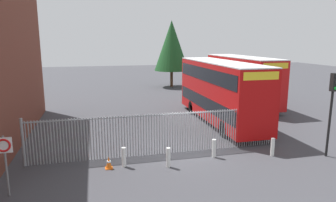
{
  "coord_description": "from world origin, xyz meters",
  "views": [
    {
      "loc": [
        -4.58,
        -14.73,
        5.86
      ],
      "look_at": [
        0.0,
        4.0,
        2.0
      ],
      "focal_mm": 32.31,
      "sensor_mm": 36.0,
      "label": 1
    }
  ],
  "objects_px": {
    "double_decker_bus_near_gate": "(220,89)",
    "bollard_near_right": "(214,148)",
    "bollard_far_right": "(273,147)",
    "bollard_center_front": "(168,157)",
    "speed_limit_sign_post": "(4,152)",
    "traffic_light_kerbside": "(332,100)",
    "double_decker_bus_behind_fence_left": "(241,78)",
    "traffic_cone_by_gate": "(109,163)",
    "bollard_near_left": "(124,157)"
  },
  "relations": [
    {
      "from": "double_decker_bus_near_gate",
      "to": "double_decker_bus_behind_fence_left",
      "type": "distance_m",
      "value": 7.34
    },
    {
      "from": "double_decker_bus_near_gate",
      "to": "traffic_light_kerbside",
      "type": "xyz_separation_m",
      "value": [
        2.73,
        -7.52,
        0.56
      ]
    },
    {
      "from": "double_decker_bus_behind_fence_left",
      "to": "traffic_light_kerbside",
      "type": "height_order",
      "value": "double_decker_bus_behind_fence_left"
    },
    {
      "from": "double_decker_bus_behind_fence_left",
      "to": "bollard_far_right",
      "type": "height_order",
      "value": "double_decker_bus_behind_fence_left"
    },
    {
      "from": "double_decker_bus_near_gate",
      "to": "bollard_near_right",
      "type": "height_order",
      "value": "double_decker_bus_near_gate"
    },
    {
      "from": "bollard_center_front",
      "to": "speed_limit_sign_post",
      "type": "height_order",
      "value": "speed_limit_sign_post"
    },
    {
      "from": "bollard_far_right",
      "to": "traffic_light_kerbside",
      "type": "height_order",
      "value": "traffic_light_kerbside"
    },
    {
      "from": "double_decker_bus_behind_fence_left",
      "to": "bollard_near_left",
      "type": "height_order",
      "value": "double_decker_bus_behind_fence_left"
    },
    {
      "from": "bollard_near_right",
      "to": "double_decker_bus_behind_fence_left",
      "type": "bearing_deg",
      "value": 57.74
    },
    {
      "from": "double_decker_bus_behind_fence_left",
      "to": "bollard_far_right",
      "type": "distance_m",
      "value": 13.46
    },
    {
      "from": "bollard_near_left",
      "to": "bollard_center_front",
      "type": "bearing_deg",
      "value": -14.81
    },
    {
      "from": "bollard_center_front",
      "to": "bollard_far_right",
      "type": "bearing_deg",
      "value": 1.1
    },
    {
      "from": "double_decker_bus_behind_fence_left",
      "to": "bollard_near_right",
      "type": "bearing_deg",
      "value": -122.26
    },
    {
      "from": "traffic_light_kerbside",
      "to": "traffic_cone_by_gate",
      "type": "bearing_deg",
      "value": 174.2
    },
    {
      "from": "double_decker_bus_behind_fence_left",
      "to": "bollard_near_left",
      "type": "bearing_deg",
      "value": -135.13
    },
    {
      "from": "double_decker_bus_behind_fence_left",
      "to": "speed_limit_sign_post",
      "type": "distance_m",
      "value": 21.69
    },
    {
      "from": "double_decker_bus_behind_fence_left",
      "to": "traffic_light_kerbside",
      "type": "relative_size",
      "value": 2.51
    },
    {
      "from": "bollard_near_right",
      "to": "bollard_center_front",
      "type": "bearing_deg",
      "value": -166.03
    },
    {
      "from": "double_decker_bus_near_gate",
      "to": "bollard_far_right",
      "type": "xyz_separation_m",
      "value": [
        0.05,
        -6.8,
        -1.95
      ]
    },
    {
      "from": "traffic_light_kerbside",
      "to": "double_decker_bus_near_gate",
      "type": "bearing_deg",
      "value": 109.92
    },
    {
      "from": "double_decker_bus_behind_fence_left",
      "to": "traffic_light_kerbside",
      "type": "bearing_deg",
      "value": -98.04
    },
    {
      "from": "bollard_near_right",
      "to": "traffic_light_kerbside",
      "type": "relative_size",
      "value": 0.22
    },
    {
      "from": "bollard_near_left",
      "to": "traffic_light_kerbside",
      "type": "relative_size",
      "value": 0.22
    },
    {
      "from": "bollard_near_left",
      "to": "bollard_near_right",
      "type": "bearing_deg",
      "value": 1.22
    },
    {
      "from": "bollard_near_left",
      "to": "traffic_light_kerbside",
      "type": "distance_m",
      "value": 10.64
    },
    {
      "from": "bollard_center_front",
      "to": "traffic_light_kerbside",
      "type": "relative_size",
      "value": 0.22
    },
    {
      "from": "bollard_near_right",
      "to": "traffic_light_kerbside",
      "type": "height_order",
      "value": "traffic_light_kerbside"
    },
    {
      "from": "double_decker_bus_near_gate",
      "to": "traffic_cone_by_gate",
      "type": "relative_size",
      "value": 18.32
    },
    {
      "from": "bollard_center_front",
      "to": "speed_limit_sign_post",
      "type": "bearing_deg",
      "value": -169.86
    },
    {
      "from": "double_decker_bus_behind_fence_left",
      "to": "bollard_near_left",
      "type": "relative_size",
      "value": 11.38
    },
    {
      "from": "bollard_far_right",
      "to": "speed_limit_sign_post",
      "type": "xyz_separation_m",
      "value": [
        -12.16,
        -1.29,
        1.3
      ]
    },
    {
      "from": "bollard_near_left",
      "to": "speed_limit_sign_post",
      "type": "relative_size",
      "value": 0.4
    },
    {
      "from": "bollard_center_front",
      "to": "double_decker_bus_behind_fence_left",
      "type": "bearing_deg",
      "value": 51.29
    },
    {
      "from": "double_decker_bus_behind_fence_left",
      "to": "traffic_cone_by_gate",
      "type": "relative_size",
      "value": 18.32
    },
    {
      "from": "bollard_center_front",
      "to": "double_decker_bus_near_gate",
      "type": "bearing_deg",
      "value": 51.36
    },
    {
      "from": "speed_limit_sign_post",
      "to": "bollard_center_front",
      "type": "bearing_deg",
      "value": 10.14
    },
    {
      "from": "double_decker_bus_near_gate",
      "to": "double_decker_bus_behind_fence_left",
      "type": "xyz_separation_m",
      "value": [
        4.6,
        5.72,
        0.0
      ]
    },
    {
      "from": "bollard_near_left",
      "to": "speed_limit_sign_post",
      "type": "height_order",
      "value": "speed_limit_sign_post"
    },
    {
      "from": "bollard_center_front",
      "to": "speed_limit_sign_post",
      "type": "distance_m",
      "value": 6.83
    },
    {
      "from": "bollard_center_front",
      "to": "bollard_near_right",
      "type": "distance_m",
      "value": 2.63
    },
    {
      "from": "bollard_near_left",
      "to": "bollard_center_front",
      "type": "xyz_separation_m",
      "value": [
        2.03,
        -0.54,
        0.0
      ]
    },
    {
      "from": "speed_limit_sign_post",
      "to": "bollard_near_right",
      "type": "bearing_deg",
      "value": 11.22
    },
    {
      "from": "bollard_near_right",
      "to": "speed_limit_sign_post",
      "type": "height_order",
      "value": "speed_limit_sign_post"
    },
    {
      "from": "double_decker_bus_behind_fence_left",
      "to": "speed_limit_sign_post",
      "type": "relative_size",
      "value": 4.5
    },
    {
      "from": "double_decker_bus_near_gate",
      "to": "bollard_near_right",
      "type": "relative_size",
      "value": 11.38
    },
    {
      "from": "double_decker_bus_near_gate",
      "to": "double_decker_bus_behind_fence_left",
      "type": "height_order",
      "value": "same"
    },
    {
      "from": "bollard_near_right",
      "to": "traffic_cone_by_gate",
      "type": "height_order",
      "value": "bollard_near_right"
    },
    {
      "from": "bollard_far_right",
      "to": "traffic_cone_by_gate",
      "type": "relative_size",
      "value": 1.61
    },
    {
      "from": "speed_limit_sign_post",
      "to": "bollard_near_left",
      "type": "bearing_deg",
      "value": 20.59
    },
    {
      "from": "traffic_cone_by_gate",
      "to": "bollard_center_front",
      "type": "bearing_deg",
      "value": -10.31
    }
  ]
}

